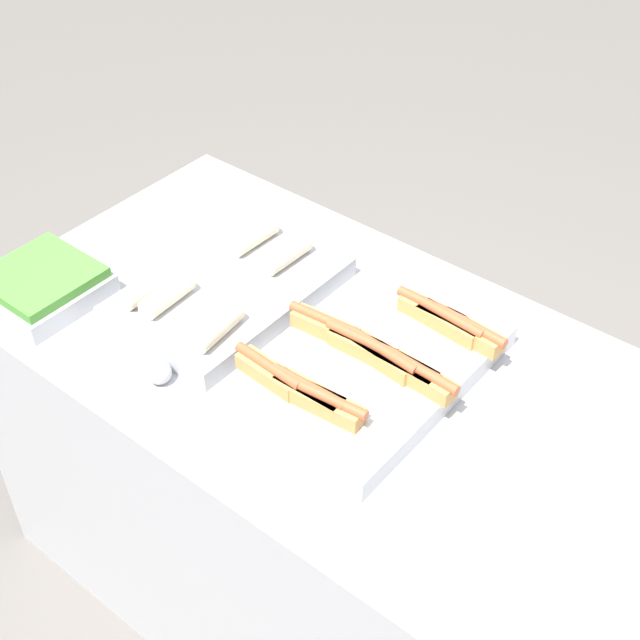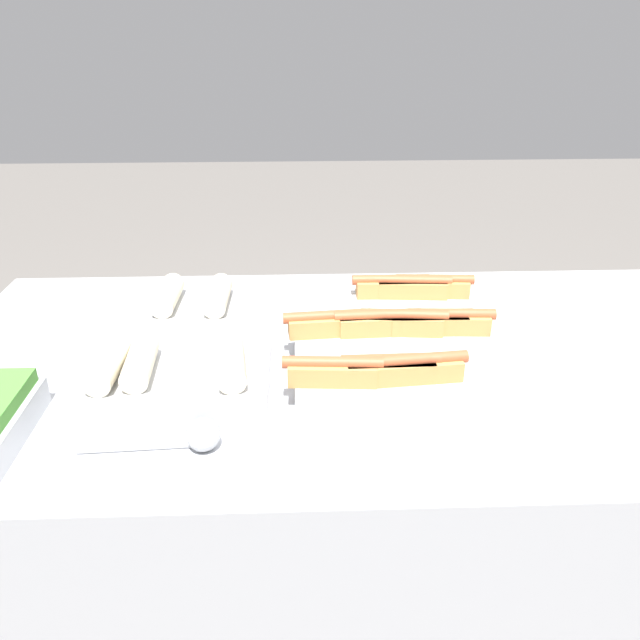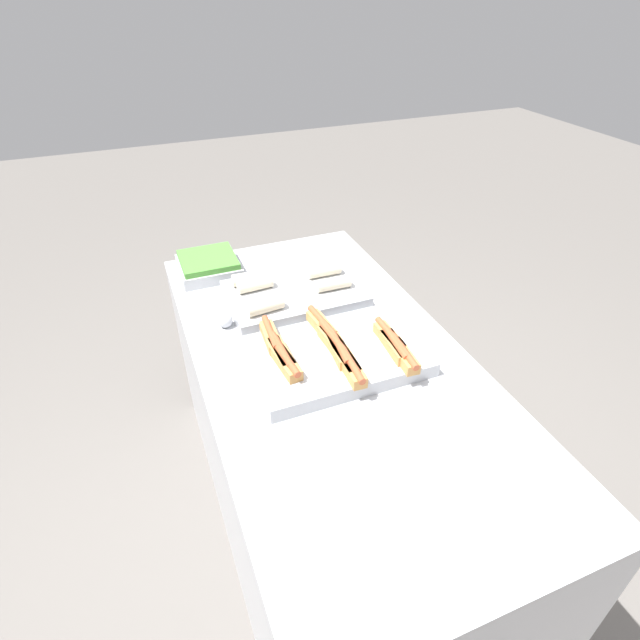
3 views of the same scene
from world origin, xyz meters
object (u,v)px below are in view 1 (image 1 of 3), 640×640
tray_hotdogs (373,364)px  serving_spoon_near (155,370)px  tray_side_front (43,285)px  tray_wraps (228,289)px

tray_hotdogs → serving_spoon_near: tray_hotdogs is taller
serving_spoon_near → tray_side_front: bearing=176.6°
tray_wraps → tray_side_front: tray_wraps is taller
tray_wraps → serving_spoon_near: tray_wraps is taller
tray_hotdogs → serving_spoon_near: size_ratio=2.47×
tray_side_front → serving_spoon_near: 0.40m
tray_hotdogs → tray_side_front: (-0.74, -0.26, -0.00)m
tray_side_front → tray_wraps: bearing=37.8°
serving_spoon_near → tray_hotdogs: bearing=39.9°
tray_wraps → tray_side_front: (-0.33, -0.26, 0.00)m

